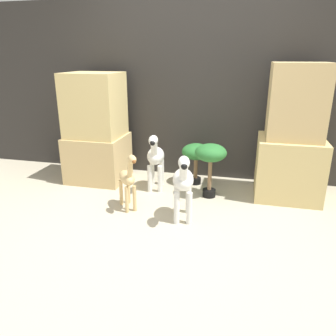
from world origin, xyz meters
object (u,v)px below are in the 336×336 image
zebra_right (183,182)px  potted_palm_back (196,154)px  potted_palm_front (211,156)px  zebra_left (155,157)px  giraffe_figurine (128,179)px

zebra_right → potted_palm_back: bearing=91.8°
potted_palm_front → potted_palm_back: size_ratio=1.20×
zebra_right → potted_palm_back: size_ratio=1.37×
zebra_left → giraffe_figurine: size_ratio=1.10×
zebra_left → zebra_right: bearing=-55.8°
zebra_left → giraffe_figurine: bearing=-102.4°
zebra_right → potted_palm_front: (0.19, 0.62, 0.08)m
zebra_left → potted_palm_front: bearing=-6.3°
zebra_right → potted_palm_front: zebra_right is taller
potted_palm_back → potted_palm_front: bearing=-58.8°
potted_palm_back → giraffe_figurine: bearing=-123.0°
giraffe_figurine → potted_palm_front: 0.95m
zebra_right → zebra_left: same height
zebra_right → zebra_left: size_ratio=1.00×
potted_palm_back → zebra_left: bearing=-147.0°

